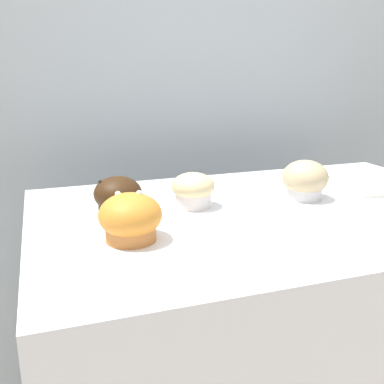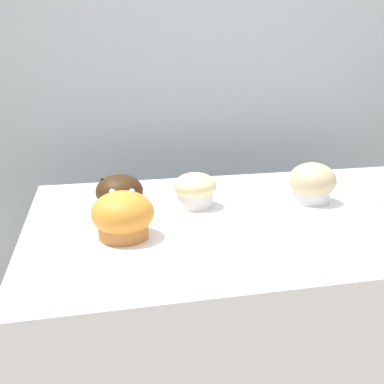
{
  "view_description": "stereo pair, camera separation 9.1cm",
  "coord_description": "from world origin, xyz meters",
  "px_view_note": "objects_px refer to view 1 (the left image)",
  "views": [
    {
      "loc": [
        -0.45,
        -0.8,
        1.2
      ],
      "look_at": [
        -0.17,
        0.03,
        0.94
      ],
      "focal_mm": 42.0,
      "sensor_mm": 36.0,
      "label": 1
    },
    {
      "loc": [
        -0.37,
        -0.83,
        1.2
      ],
      "look_at": [
        -0.17,
        0.03,
        0.94
      ],
      "focal_mm": 42.0,
      "sensor_mm": 36.0,
      "label": 2
    }
  ],
  "objects_px": {
    "muffin_front_left": "(118,196)",
    "serving_plate": "(359,186)",
    "muffin_back_left": "(193,190)",
    "muffin_back_right": "(305,180)",
    "muffin_front_center": "(130,219)"
  },
  "relations": [
    {
      "from": "muffin_front_center",
      "to": "serving_plate",
      "type": "distance_m",
      "value": 0.63
    },
    {
      "from": "muffin_front_center",
      "to": "serving_plate",
      "type": "bearing_deg",
      "value": 14.75
    },
    {
      "from": "muffin_front_left",
      "to": "muffin_front_center",
      "type": "bearing_deg",
      "value": -91.86
    },
    {
      "from": "muffin_front_center",
      "to": "serving_plate",
      "type": "xyz_separation_m",
      "value": [
        0.6,
        0.16,
        -0.04
      ]
    },
    {
      "from": "muffin_back_right",
      "to": "muffin_front_left",
      "type": "distance_m",
      "value": 0.42
    },
    {
      "from": "muffin_back_left",
      "to": "serving_plate",
      "type": "distance_m",
      "value": 0.44
    },
    {
      "from": "muffin_front_center",
      "to": "muffin_front_left",
      "type": "bearing_deg",
      "value": 88.14
    },
    {
      "from": "muffin_back_left",
      "to": "muffin_front_left",
      "type": "relative_size",
      "value": 0.95
    },
    {
      "from": "muffin_back_left",
      "to": "muffin_back_right",
      "type": "distance_m",
      "value": 0.26
    },
    {
      "from": "muffin_front_left",
      "to": "serving_plate",
      "type": "distance_m",
      "value": 0.6
    },
    {
      "from": "muffin_front_center",
      "to": "muffin_back_right",
      "type": "distance_m",
      "value": 0.44
    },
    {
      "from": "muffin_back_left",
      "to": "serving_plate",
      "type": "xyz_separation_m",
      "value": [
        0.44,
        0.01,
        -0.03
      ]
    },
    {
      "from": "muffin_front_center",
      "to": "muffin_back_left",
      "type": "relative_size",
      "value": 1.18
    },
    {
      "from": "muffin_front_left",
      "to": "muffin_back_left",
      "type": "bearing_deg",
      "value": -3.09
    },
    {
      "from": "muffin_front_left",
      "to": "serving_plate",
      "type": "xyz_separation_m",
      "value": [
        0.6,
        0.0,
        -0.03
      ]
    }
  ]
}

